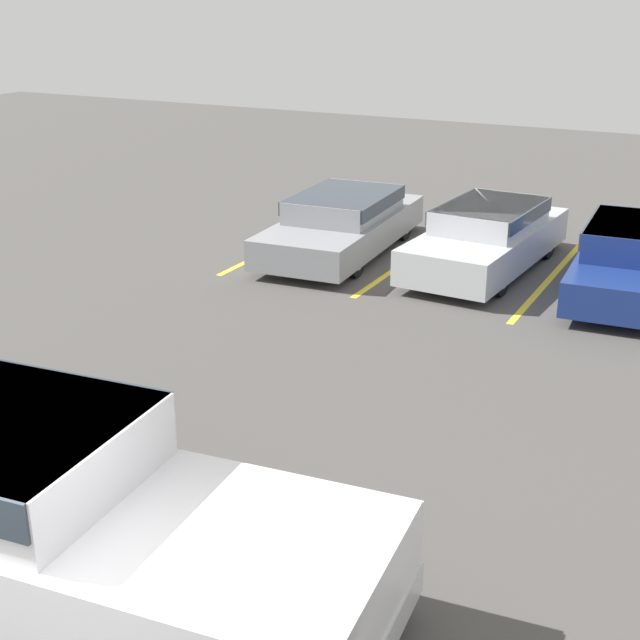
{
  "coord_description": "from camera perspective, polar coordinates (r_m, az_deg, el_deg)",
  "views": [
    {
      "loc": [
        4.28,
        -3.67,
        5.0
      ],
      "look_at": [
        -0.59,
        5.74,
        1.0
      ],
      "focal_mm": 50.0,
      "sensor_mm": 36.0,
      "label": 1
    }
  ],
  "objects": [
    {
      "name": "stall_stripe_a",
      "position": [
        18.51,
        -2.16,
        5.0
      ],
      "size": [
        0.12,
        5.09,
        0.01
      ],
      "primitive_type": "cube",
      "color": "yellow",
      "rests_on": "ground_plane"
    },
    {
      "name": "stall_stripe_b",
      "position": [
        17.39,
        5.71,
        3.87
      ],
      "size": [
        0.12,
        5.09,
        0.01
      ],
      "primitive_type": "cube",
      "color": "yellow",
      "rests_on": "ground_plane"
    },
    {
      "name": "stall_stripe_c",
      "position": [
        16.63,
        14.45,
        2.52
      ],
      "size": [
        0.12,
        5.09,
        0.01
      ],
      "primitive_type": "cube",
      "color": "yellow",
      "rests_on": "ground_plane"
    },
    {
      "name": "pickup_truck",
      "position": [
        7.96,
        -17.46,
        -11.81
      ],
      "size": [
        6.23,
        2.61,
        1.69
      ],
      "rotation": [
        0.0,
        0.0,
        0.09
      ],
      "color": "silver",
      "rests_on": "ground_plane"
    },
    {
      "name": "parked_sedan_a",
      "position": [
        17.66,
        1.47,
        6.35
      ],
      "size": [
        2.15,
        4.88,
        1.17
      ],
      "rotation": [
        0.0,
        0.0,
        -1.5
      ],
      "color": "gray",
      "rests_on": "ground_plane"
    },
    {
      "name": "parked_sedan_b",
      "position": [
        16.85,
        10.68,
        5.35
      ],
      "size": [
        1.98,
        4.63,
        1.22
      ],
      "rotation": [
        0.0,
        0.0,
        -1.63
      ],
      "color": "#B7BABF",
      "rests_on": "ground_plane"
    },
    {
      "name": "parked_sedan_c",
      "position": [
        16.1,
        19.47,
        3.84
      ],
      "size": [
        2.01,
        4.48,
        1.24
      ],
      "rotation": [
        0.0,
        0.0,
        -1.51
      ],
      "color": "navy",
      "rests_on": "ground_plane"
    }
  ]
}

